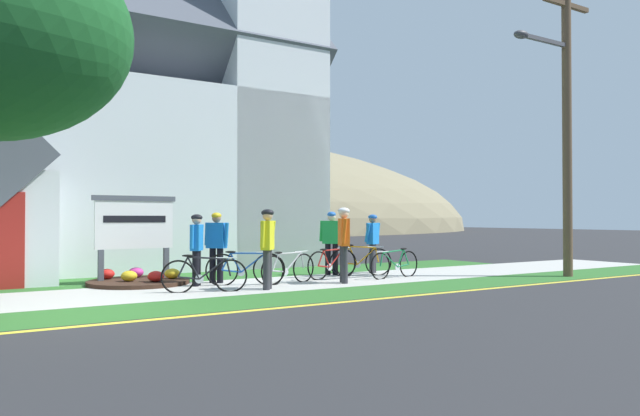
{
  "coord_description": "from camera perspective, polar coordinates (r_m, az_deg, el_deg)",
  "views": [
    {
      "loc": [
        -1.44,
        -9.97,
        1.54
      ],
      "look_at": [
        6.93,
        3.48,
        1.81
      ],
      "focal_mm": 32.83,
      "sensor_mm": 36.0,
      "label": 1
    }
  ],
  "objects": [
    {
      "name": "curb_paint_stripe",
      "position": [
        9.55,
        -11.6,
        -10.2
      ],
      "size": [
        28.0,
        0.16,
        0.01
      ],
      "primitive_type": "cube",
      "color": "yellow",
      "rests_on": "ground"
    },
    {
      "name": "bicycle_orange",
      "position": [
        14.89,
        1.19,
        -5.45
      ],
      "size": [
        1.69,
        0.39,
        0.79
      ],
      "color": "black",
      "rests_on": "ground"
    },
    {
      "name": "cyclist_in_blue_jersey",
      "position": [
        13.47,
        -11.93,
        -3.49
      ],
      "size": [
        0.46,
        0.54,
        1.62
      ],
      "color": "black",
      "rests_on": "ground"
    },
    {
      "name": "cyclist_in_white_jersey",
      "position": [
        15.7,
        1.14,
        -2.92
      ],
      "size": [
        0.48,
        0.62,
        1.71
      ],
      "color": "black",
      "rests_on": "ground"
    },
    {
      "name": "cyclist_in_yellow_jersey",
      "position": [
        16.34,
        5.16,
        -3.02
      ],
      "size": [
        0.61,
        0.42,
        1.63
      ],
      "color": "#2D2D33",
      "rests_on": "ground"
    },
    {
      "name": "church_building",
      "position": [
        20.23,
        -20.68,
        8.58
      ],
      "size": [
        14.44,
        9.93,
        13.6
      ],
      "color": "silver",
      "rests_on": "ground"
    },
    {
      "name": "bicycle_black",
      "position": [
        13.73,
        -3.12,
        -5.87
      ],
      "size": [
        1.66,
        0.5,
        0.78
      ],
      "color": "black",
      "rests_on": "ground"
    },
    {
      "name": "ground",
      "position": [
        14.13,
        -26.05,
        -7.12
      ],
      "size": [
        140.0,
        140.0,
        0.0
      ],
      "primitive_type": "plane",
      "color": "#2B2B2D"
    },
    {
      "name": "church_sign",
      "position": [
        14.54,
        -17.61,
        -1.65
      ],
      "size": [
        1.96,
        0.22,
        2.06
      ],
      "color": "#474C56",
      "rests_on": "ground"
    },
    {
      "name": "bicycle_yellow",
      "position": [
        12.34,
        -11.23,
        -6.42
      ],
      "size": [
        1.66,
        0.65,
        0.81
      ],
      "color": "black",
      "rests_on": "ground"
    },
    {
      "name": "flower_bed",
      "position": [
        14.26,
        -17.23,
        -6.76
      ],
      "size": [
        2.3,
        2.3,
        0.34
      ],
      "color": "#382319",
      "rests_on": "ground"
    },
    {
      "name": "distant_hill",
      "position": [
        67.45,
        -19.97,
        -2.22
      ],
      "size": [
        92.14,
        54.79,
        22.82
      ],
      "primitive_type": "ellipsoid",
      "color": "#847A5B",
      "rests_on": "ground"
    },
    {
      "name": "cyclist_in_orange_jersey",
      "position": [
        13.77,
        2.33,
        -2.96
      ],
      "size": [
        0.41,
        0.68,
        1.78
      ],
      "color": "#2D2D33",
      "rests_on": "ground"
    },
    {
      "name": "church_lawn",
      "position": [
        15.09,
        -19.33,
        -6.75
      ],
      "size": [
        24.0,
        2.38,
        0.01
      ],
      "primitive_type": "cube",
      "color": "#2D6628",
      "rests_on": "ground"
    },
    {
      "name": "bicycle_silver",
      "position": [
        15.65,
        3.97,
        -5.2
      ],
      "size": [
        1.63,
        0.61,
        0.85
      ],
      "color": "black",
      "rests_on": "ground"
    },
    {
      "name": "bicycle_red",
      "position": [
        13.49,
        -7.29,
        -5.87
      ],
      "size": [
        1.69,
        0.74,
        0.81
      ],
      "color": "black",
      "rests_on": "ground"
    },
    {
      "name": "bicycle_green",
      "position": [
        15.09,
        7.32,
        -5.44
      ],
      "size": [
        1.75,
        0.31,
        0.78
      ],
      "color": "black",
      "rests_on": "ground"
    },
    {
      "name": "utility_pole",
      "position": [
        16.91,
        22.72,
        9.9
      ],
      "size": [
        3.12,
        0.28,
        8.49
      ],
      "color": "brown",
      "rests_on": "ground"
    },
    {
      "name": "roadside_conifer",
      "position": [
        24.21,
        -4.03,
        5.86
      ],
      "size": [
        3.99,
        3.99,
        6.7
      ],
      "color": "#4C3823",
      "rests_on": "ground"
    },
    {
      "name": "cyclist_in_green_jersey",
      "position": [
        12.59,
        -5.14,
        -3.33
      ],
      "size": [
        0.52,
        0.58,
        1.73
      ],
      "color": "#2D2D33",
      "rests_on": "ground"
    },
    {
      "name": "cyclist_in_red_jersey",
      "position": [
        14.01,
        -10.06,
        -3.26
      ],
      "size": [
        0.45,
        0.64,
        1.67
      ],
      "color": "black",
      "rests_on": "ground"
    },
    {
      "name": "grass_verge",
      "position": [
        10.48,
        -13.51,
        -9.36
      ],
      "size": [
        32.0,
        1.69,
        0.01
      ],
      "primitive_type": "cube",
      "color": "#2D6628",
      "rests_on": "ground"
    },
    {
      "name": "sidewalk_slab",
      "position": [
        12.6,
        -16.75,
        -7.92
      ],
      "size": [
        32.0,
        2.78,
        0.01
      ],
      "primitive_type": "cube",
      "color": "#B7B5AD",
      "rests_on": "ground"
    }
  ]
}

